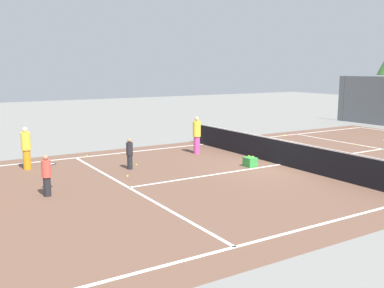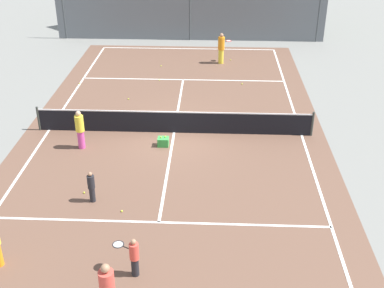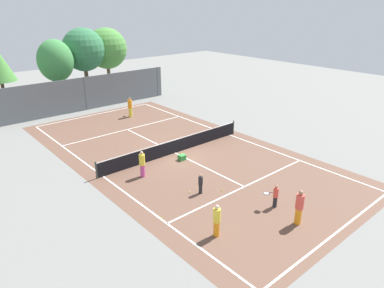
{
  "view_description": "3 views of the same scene",
  "coord_description": "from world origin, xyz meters",
  "px_view_note": "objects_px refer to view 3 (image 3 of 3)",
  "views": [
    {
      "loc": [
        12.42,
        -11.73,
        3.7
      ],
      "look_at": [
        -1.01,
        -3.43,
        0.98
      ],
      "focal_mm": 41.01,
      "sensor_mm": 36.0,
      "label": 1
    },
    {
      "loc": [
        1.65,
        -19.24,
        9.79
      ],
      "look_at": [
        0.9,
        -2.74,
        0.93
      ],
      "focal_mm": 46.62,
      "sensor_mm": 36.0,
      "label": 2
    },
    {
      "loc": [
        -13.69,
        -17.76,
        9.71
      ],
      "look_at": [
        0.22,
        -1.57,
        1.1
      ],
      "focal_mm": 32.72,
      "sensor_mm": 36.0,
      "label": 3
    }
  ],
  "objects_px": {
    "player_4": "(275,196)",
    "tennis_ball_5": "(162,218)",
    "tennis_ball_3": "(133,114)",
    "tennis_ball_8": "(114,133)",
    "player_0": "(130,107)",
    "tennis_ball_7": "(162,123)",
    "player_3": "(142,164)",
    "tennis_ball_1": "(222,190)",
    "tennis_ball_6": "(117,147)",
    "ball_crate": "(182,157)",
    "tennis_ball_4": "(189,192)",
    "player_2": "(201,184)",
    "player_1": "(217,220)",
    "player_5": "(299,207)",
    "tennis_ball_0": "(67,149)",
    "tennis_ball_2": "(99,126)"
  },
  "relations": [
    {
      "from": "tennis_ball_2",
      "to": "player_4",
      "type": "bearing_deg",
      "value": -86.68
    },
    {
      "from": "tennis_ball_8",
      "to": "tennis_ball_2",
      "type": "bearing_deg",
      "value": 93.44
    },
    {
      "from": "tennis_ball_4",
      "to": "tennis_ball_1",
      "type": "bearing_deg",
      "value": -34.37
    },
    {
      "from": "player_4",
      "to": "tennis_ball_2",
      "type": "relative_size",
      "value": 18.8
    },
    {
      "from": "tennis_ball_2",
      "to": "tennis_ball_6",
      "type": "relative_size",
      "value": 1.0
    },
    {
      "from": "tennis_ball_3",
      "to": "tennis_ball_5",
      "type": "bearing_deg",
      "value": -117.31
    },
    {
      "from": "player_0",
      "to": "tennis_ball_5",
      "type": "height_order",
      "value": "player_0"
    },
    {
      "from": "player_0",
      "to": "tennis_ball_2",
      "type": "height_order",
      "value": "player_0"
    },
    {
      "from": "tennis_ball_4",
      "to": "player_3",
      "type": "bearing_deg",
      "value": 104.78
    },
    {
      "from": "player_1",
      "to": "tennis_ball_2",
      "type": "relative_size",
      "value": 24.14
    },
    {
      "from": "player_1",
      "to": "tennis_ball_6",
      "type": "bearing_deg",
      "value": 81.56
    },
    {
      "from": "player_1",
      "to": "ball_crate",
      "type": "relative_size",
      "value": 3.56
    },
    {
      "from": "player_0",
      "to": "tennis_ball_4",
      "type": "distance_m",
      "value": 14.98
    },
    {
      "from": "player_4",
      "to": "tennis_ball_5",
      "type": "bearing_deg",
      "value": 150.42
    },
    {
      "from": "player_5",
      "to": "tennis_ball_0",
      "type": "relative_size",
      "value": 27.07
    },
    {
      "from": "ball_crate",
      "to": "tennis_ball_6",
      "type": "distance_m",
      "value": 5.24
    },
    {
      "from": "tennis_ball_1",
      "to": "player_2",
      "type": "bearing_deg",
      "value": 152.11
    },
    {
      "from": "player_1",
      "to": "player_4",
      "type": "distance_m",
      "value": 3.94
    },
    {
      "from": "player_3",
      "to": "player_5",
      "type": "distance_m",
      "value": 9.33
    },
    {
      "from": "player_4",
      "to": "tennis_ball_1",
      "type": "distance_m",
      "value": 3.09
    },
    {
      "from": "player_3",
      "to": "ball_crate",
      "type": "height_order",
      "value": "player_3"
    },
    {
      "from": "tennis_ball_0",
      "to": "player_5",
      "type": "bearing_deg",
      "value": -73.51
    },
    {
      "from": "player_0",
      "to": "tennis_ball_0",
      "type": "relative_size",
      "value": 27.41
    },
    {
      "from": "ball_crate",
      "to": "tennis_ball_6",
      "type": "height_order",
      "value": "ball_crate"
    },
    {
      "from": "tennis_ball_2",
      "to": "tennis_ball_4",
      "type": "relative_size",
      "value": 1.0
    },
    {
      "from": "player_0",
      "to": "tennis_ball_2",
      "type": "xyz_separation_m",
      "value": [
        -3.52,
        -0.72,
        -0.9
      ]
    },
    {
      "from": "player_2",
      "to": "tennis_ball_2",
      "type": "height_order",
      "value": "player_2"
    },
    {
      "from": "tennis_ball_2",
      "to": "player_2",
      "type": "bearing_deg",
      "value": -93.92
    },
    {
      "from": "tennis_ball_0",
      "to": "player_0",
      "type": "bearing_deg",
      "value": 26.61
    },
    {
      "from": "player_3",
      "to": "tennis_ball_2",
      "type": "xyz_separation_m",
      "value": [
        2.24,
        10.09,
        -0.81
      ]
    },
    {
      "from": "player_0",
      "to": "player_2",
      "type": "xyz_separation_m",
      "value": [
        -4.47,
        -14.58,
        -0.34
      ]
    },
    {
      "from": "player_3",
      "to": "tennis_ball_3",
      "type": "distance_m",
      "value": 13.04
    },
    {
      "from": "tennis_ball_0",
      "to": "tennis_ball_8",
      "type": "distance_m",
      "value": 4.27
    },
    {
      "from": "tennis_ball_0",
      "to": "tennis_ball_8",
      "type": "relative_size",
      "value": 1.0
    },
    {
      "from": "player_3",
      "to": "tennis_ball_8",
      "type": "bearing_deg",
      "value": 72.97
    },
    {
      "from": "ball_crate",
      "to": "tennis_ball_4",
      "type": "xyz_separation_m",
      "value": [
        -2.43,
        -3.64,
        -0.15
      ]
    },
    {
      "from": "player_5",
      "to": "tennis_ball_1",
      "type": "height_order",
      "value": "player_5"
    },
    {
      "from": "ball_crate",
      "to": "tennis_ball_7",
      "type": "xyz_separation_m",
      "value": [
        3.56,
        7.07,
        -0.15
      ]
    },
    {
      "from": "tennis_ball_1",
      "to": "tennis_ball_8",
      "type": "bearing_deg",
      "value": 90.02
    },
    {
      "from": "tennis_ball_3",
      "to": "tennis_ball_8",
      "type": "distance_m",
      "value": 5.36
    },
    {
      "from": "player_3",
      "to": "tennis_ball_7",
      "type": "height_order",
      "value": "player_3"
    },
    {
      "from": "player_3",
      "to": "tennis_ball_8",
      "type": "relative_size",
      "value": 24.89
    },
    {
      "from": "tennis_ball_3",
      "to": "tennis_ball_5",
      "type": "distance_m",
      "value": 17.74
    },
    {
      "from": "player_0",
      "to": "tennis_ball_7",
      "type": "bearing_deg",
      "value": -71.99
    },
    {
      "from": "tennis_ball_1",
      "to": "tennis_ball_6",
      "type": "bearing_deg",
      "value": 97.71
    },
    {
      "from": "player_5",
      "to": "tennis_ball_8",
      "type": "xyz_separation_m",
      "value": [
        -0.49,
        16.64,
        -0.88
      ]
    },
    {
      "from": "player_2",
      "to": "ball_crate",
      "type": "xyz_separation_m",
      "value": [
        2.02,
        4.1,
        -0.41
      ]
    },
    {
      "from": "player_4",
      "to": "tennis_ball_6",
      "type": "height_order",
      "value": "player_4"
    },
    {
      "from": "player_5",
      "to": "tennis_ball_2",
      "type": "xyz_separation_m",
      "value": [
        -0.63,
        18.97,
        -0.88
      ]
    },
    {
      "from": "tennis_ball_5",
      "to": "player_4",
      "type": "bearing_deg",
      "value": -29.58
    }
  ]
}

